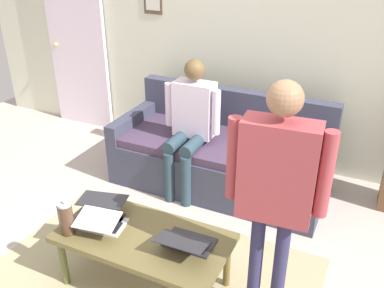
{
  "coord_description": "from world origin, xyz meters",
  "views": [
    {
      "loc": [
        -1.25,
        1.93,
        2.28
      ],
      "look_at": [
        0.01,
        -0.72,
        0.8
      ],
      "focal_mm": 39.5,
      "sensor_mm": 36.0,
      "label": 1
    }
  ],
  "objects_px": {
    "person_standing": "(276,183)",
    "person_seated": "(191,120)",
    "laptop_center": "(102,223)",
    "french_press": "(66,218)",
    "laptop_left": "(187,242)",
    "couch": "(222,156)",
    "interior_door": "(78,46)",
    "coffee_table": "(144,241)",
    "laptop_right": "(100,213)"
  },
  "relations": [
    {
      "from": "interior_door",
      "to": "person_standing",
      "type": "bearing_deg",
      "value": 145.86
    },
    {
      "from": "laptop_center",
      "to": "french_press",
      "type": "distance_m",
      "value": 0.24
    },
    {
      "from": "couch",
      "to": "person_standing",
      "type": "xyz_separation_m",
      "value": [
        -0.88,
        1.45,
        0.74
      ]
    },
    {
      "from": "interior_door",
      "to": "laptop_center",
      "type": "xyz_separation_m",
      "value": [
        -1.9,
        2.18,
        -0.54
      ]
    },
    {
      "from": "french_press",
      "to": "person_standing",
      "type": "bearing_deg",
      "value": -168.81
    },
    {
      "from": "french_press",
      "to": "laptop_left",
      "type": "bearing_deg",
      "value": -164.74
    },
    {
      "from": "coffee_table",
      "to": "laptop_left",
      "type": "relative_size",
      "value": 3.52
    },
    {
      "from": "laptop_left",
      "to": "laptop_right",
      "type": "xyz_separation_m",
      "value": [
        0.7,
        -0.01,
        0.0
      ]
    },
    {
      "from": "interior_door",
      "to": "couch",
      "type": "distance_m",
      "value": 2.36
    },
    {
      "from": "interior_door",
      "to": "couch",
      "type": "height_order",
      "value": "interior_door"
    },
    {
      "from": "couch",
      "to": "person_seated",
      "type": "bearing_deg",
      "value": 44.48
    },
    {
      "from": "coffee_table",
      "to": "laptop_center",
      "type": "relative_size",
      "value": 3.49
    },
    {
      "from": "interior_door",
      "to": "laptop_left",
      "type": "bearing_deg",
      "value": 140.02
    },
    {
      "from": "coffee_table",
      "to": "french_press",
      "type": "height_order",
      "value": "french_press"
    },
    {
      "from": "couch",
      "to": "coffee_table",
      "type": "distance_m",
      "value": 1.52
    },
    {
      "from": "laptop_left",
      "to": "person_seated",
      "type": "distance_m",
      "value": 1.42
    },
    {
      "from": "laptop_left",
      "to": "french_press",
      "type": "bearing_deg",
      "value": 15.26
    },
    {
      "from": "interior_door",
      "to": "laptop_center",
      "type": "height_order",
      "value": "interior_door"
    },
    {
      "from": "person_standing",
      "to": "laptop_left",
      "type": "bearing_deg",
      "value": 4.88
    },
    {
      "from": "french_press",
      "to": "person_standing",
      "type": "height_order",
      "value": "person_standing"
    },
    {
      "from": "couch",
      "to": "laptop_right",
      "type": "relative_size",
      "value": 5.03
    },
    {
      "from": "coffee_table",
      "to": "laptop_right",
      "type": "distance_m",
      "value": 0.39
    },
    {
      "from": "person_standing",
      "to": "person_seated",
      "type": "bearing_deg",
      "value": -47.87
    },
    {
      "from": "laptop_left",
      "to": "laptop_center",
      "type": "relative_size",
      "value": 0.99
    },
    {
      "from": "coffee_table",
      "to": "laptop_right",
      "type": "xyz_separation_m",
      "value": [
        0.38,
        -0.04,
        0.09
      ]
    },
    {
      "from": "laptop_center",
      "to": "laptop_right",
      "type": "bearing_deg",
      "value": -46.48
    },
    {
      "from": "laptop_center",
      "to": "french_press",
      "type": "xyz_separation_m",
      "value": [
        0.18,
        0.14,
        0.08
      ]
    },
    {
      "from": "interior_door",
      "to": "person_standing",
      "type": "relative_size",
      "value": 1.25
    },
    {
      "from": "laptop_left",
      "to": "interior_door",
      "type": "bearing_deg",
      "value": -39.98
    },
    {
      "from": "coffee_table",
      "to": "laptop_center",
      "type": "xyz_separation_m",
      "value": [
        0.3,
        0.05,
        0.09
      ]
    },
    {
      "from": "couch",
      "to": "laptop_left",
      "type": "distance_m",
      "value": 1.55
    },
    {
      "from": "couch",
      "to": "person_seated",
      "type": "height_order",
      "value": "person_seated"
    },
    {
      "from": "laptop_center",
      "to": "person_seated",
      "type": "distance_m",
      "value": 1.37
    },
    {
      "from": "couch",
      "to": "french_press",
      "type": "xyz_separation_m",
      "value": [
        0.44,
        1.72,
        0.26
      ]
    },
    {
      "from": "laptop_left",
      "to": "person_seated",
      "type": "xyz_separation_m",
      "value": [
        0.58,
        -1.27,
        0.25
      ]
    },
    {
      "from": "laptop_right",
      "to": "french_press",
      "type": "height_order",
      "value": "french_press"
    },
    {
      "from": "couch",
      "to": "laptop_left",
      "type": "height_order",
      "value": "couch"
    },
    {
      "from": "coffee_table",
      "to": "person_standing",
      "type": "bearing_deg",
      "value": -175.49
    },
    {
      "from": "coffee_table",
      "to": "interior_door",
      "type": "bearing_deg",
      "value": -44.12
    },
    {
      "from": "laptop_center",
      "to": "laptop_right",
      "type": "xyz_separation_m",
      "value": [
        0.08,
        -0.09,
        0.0
      ]
    },
    {
      "from": "coffee_table",
      "to": "person_standing",
      "type": "distance_m",
      "value": 1.07
    },
    {
      "from": "coffee_table",
      "to": "laptop_left",
      "type": "bearing_deg",
      "value": -176.1
    },
    {
      "from": "interior_door",
      "to": "laptop_left",
      "type": "xyz_separation_m",
      "value": [
        -2.52,
        2.11,
        -0.55
      ]
    },
    {
      "from": "laptop_right",
      "to": "french_press",
      "type": "relative_size",
      "value": 1.48
    },
    {
      "from": "person_seated",
      "to": "couch",
      "type": "bearing_deg",
      "value": -135.52
    },
    {
      "from": "couch",
      "to": "person_seated",
      "type": "relative_size",
      "value": 1.59
    },
    {
      "from": "couch",
      "to": "laptop_right",
      "type": "xyz_separation_m",
      "value": [
        0.35,
        1.48,
        0.18
      ]
    },
    {
      "from": "laptop_right",
      "to": "person_standing",
      "type": "xyz_separation_m",
      "value": [
        -1.23,
        -0.03,
        0.57
      ]
    },
    {
      "from": "laptop_center",
      "to": "person_seated",
      "type": "relative_size",
      "value": 0.26
    },
    {
      "from": "interior_door",
      "to": "french_press",
      "type": "xyz_separation_m",
      "value": [
        -1.72,
        2.33,
        -0.46
      ]
    }
  ]
}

